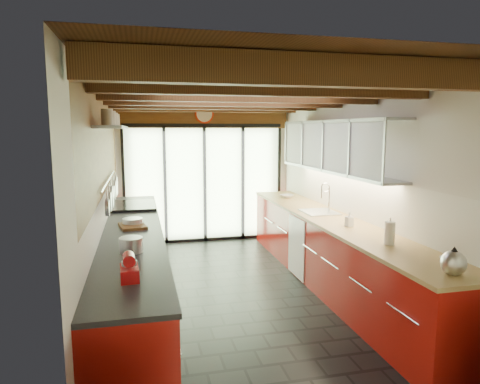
{
  "coord_description": "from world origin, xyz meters",
  "views": [
    {
      "loc": [
        -1.17,
        -5.09,
        2.08
      ],
      "look_at": [
        0.13,
        0.4,
        1.25
      ],
      "focal_mm": 32.0,
      "sensor_mm": 36.0,
      "label": 1
    }
  ],
  "objects_px": {
    "kettle": "(453,261)",
    "soap_bottle": "(349,219)",
    "bowl": "(287,196)",
    "stand_mixer": "(129,269)",
    "paper_towel": "(390,233)"
  },
  "relations": [
    {
      "from": "stand_mixer",
      "to": "kettle",
      "type": "distance_m",
      "value": 2.58
    },
    {
      "from": "stand_mixer",
      "to": "paper_towel",
      "type": "xyz_separation_m",
      "value": [
        2.54,
        0.44,
        0.03
      ]
    },
    {
      "from": "stand_mixer",
      "to": "bowl",
      "type": "bearing_deg",
      "value": 54.29
    },
    {
      "from": "bowl",
      "to": "stand_mixer",
      "type": "bearing_deg",
      "value": -125.71
    },
    {
      "from": "stand_mixer",
      "to": "soap_bottle",
      "type": "distance_m",
      "value": 2.85
    },
    {
      "from": "soap_bottle",
      "to": "kettle",
      "type": "bearing_deg",
      "value": -90.0
    },
    {
      "from": "kettle",
      "to": "paper_towel",
      "type": "relative_size",
      "value": 0.99
    },
    {
      "from": "stand_mixer",
      "to": "soap_bottle",
      "type": "xyz_separation_m",
      "value": [
        2.54,
        1.29,
        0.0
      ]
    },
    {
      "from": "kettle",
      "to": "soap_bottle",
      "type": "xyz_separation_m",
      "value": [
        0.0,
        1.76,
        -0.02
      ]
    },
    {
      "from": "soap_bottle",
      "to": "bowl",
      "type": "bearing_deg",
      "value": 90.0
    },
    {
      "from": "kettle",
      "to": "soap_bottle",
      "type": "distance_m",
      "value": 1.76
    },
    {
      "from": "stand_mixer",
      "to": "kettle",
      "type": "relative_size",
      "value": 0.9
    },
    {
      "from": "soap_bottle",
      "to": "bowl",
      "type": "height_order",
      "value": "soap_bottle"
    },
    {
      "from": "kettle",
      "to": "paper_towel",
      "type": "bearing_deg",
      "value": 90.0
    },
    {
      "from": "paper_towel",
      "to": "bowl",
      "type": "relative_size",
      "value": 1.29
    }
  ]
}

